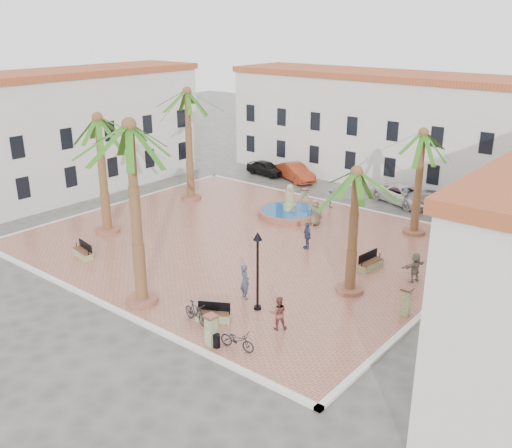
# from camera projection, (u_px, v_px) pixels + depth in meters

# --- Properties ---
(ground) EXTENTS (120.00, 120.00, 0.00)m
(ground) POSITION_uv_depth(u_px,v_px,m) (244.00, 244.00, 37.07)
(ground) COLOR #56544F
(ground) RESTS_ON ground
(plaza) EXTENTS (26.00, 22.00, 0.15)m
(plaza) POSITION_uv_depth(u_px,v_px,m) (244.00, 243.00, 37.04)
(plaza) COLOR #AD6753
(plaza) RESTS_ON ground
(kerb_n) EXTENTS (26.30, 0.30, 0.16)m
(kerb_n) POSITION_uv_depth(u_px,v_px,m) (334.00, 203.00, 45.06)
(kerb_n) COLOR silver
(kerb_n) RESTS_ON ground
(kerb_s) EXTENTS (26.30, 0.30, 0.16)m
(kerb_s) POSITION_uv_depth(u_px,v_px,m) (105.00, 305.00, 29.02)
(kerb_s) COLOR silver
(kerb_s) RESTS_ON ground
(kerb_e) EXTENTS (0.30, 22.30, 0.16)m
(kerb_e) POSITION_uv_depth(u_px,v_px,m) (437.00, 302.00, 29.32)
(kerb_e) COLOR silver
(kerb_e) RESTS_ON ground
(kerb_w) EXTENTS (0.30, 22.30, 0.16)m
(kerb_w) POSITION_uv_depth(u_px,v_px,m) (118.00, 204.00, 44.77)
(kerb_w) COLOR silver
(kerb_w) RESTS_ON ground
(building_north) EXTENTS (30.40, 7.40, 9.50)m
(building_north) POSITION_uv_depth(u_px,v_px,m) (391.00, 128.00, 50.03)
(building_north) COLOR silver
(building_north) RESTS_ON ground
(building_west) EXTENTS (6.40, 24.40, 10.00)m
(building_west) POSITION_uv_depth(u_px,v_px,m) (67.00, 133.00, 46.65)
(building_west) COLOR silver
(building_west) RESTS_ON ground
(fountain) EXTENTS (4.62, 4.62, 2.39)m
(fountain) POSITION_uv_depth(u_px,v_px,m) (290.00, 211.00, 41.85)
(fountain) COLOR #9E5C47
(fountain) RESTS_ON plaza
(palm_nw) EXTENTS (5.17, 5.17, 8.86)m
(palm_nw) POSITION_uv_depth(u_px,v_px,m) (187.00, 103.00, 43.26)
(palm_nw) COLOR #9E5C47
(palm_nw) RESTS_ON plaza
(palm_sw) EXTENTS (5.33, 5.33, 8.11)m
(palm_sw) POSITION_uv_depth(u_px,v_px,m) (99.00, 131.00, 36.42)
(palm_sw) COLOR #9E5C47
(palm_sw) RESTS_ON plaza
(palm_s) EXTENTS (5.27, 5.27, 9.43)m
(palm_s) POSITION_uv_depth(u_px,v_px,m) (130.00, 145.00, 26.38)
(palm_s) COLOR #9E5C47
(palm_s) RESTS_ON plaza
(palm_e) EXTENTS (4.78, 4.78, 6.86)m
(palm_e) POSITION_uv_depth(u_px,v_px,m) (356.00, 187.00, 28.32)
(palm_e) COLOR #9E5C47
(palm_e) RESTS_ON plaza
(palm_ne) EXTENTS (4.81, 4.81, 7.17)m
(palm_ne) POSITION_uv_depth(u_px,v_px,m) (422.00, 145.00, 36.45)
(palm_ne) COLOR #9E5C47
(palm_ne) RESTS_ON plaza
(bench_s) EXTENTS (1.86, 0.86, 0.94)m
(bench_s) POSITION_uv_depth(u_px,v_px,m) (83.00, 253.00, 34.54)
(bench_s) COLOR #8B9262
(bench_s) RESTS_ON plaza
(bench_se) EXTENTS (1.71, 1.29, 0.89)m
(bench_se) POSITION_uv_depth(u_px,v_px,m) (213.00, 316.00, 27.28)
(bench_se) COLOR #8B9262
(bench_se) RESTS_ON plaza
(bench_e) EXTENTS (0.80, 1.92, 0.98)m
(bench_e) POSITION_uv_depth(u_px,v_px,m) (370.00, 264.00, 32.94)
(bench_e) COLOR #8B9262
(bench_e) RESTS_ON plaza
(bench_ne) EXTENTS (1.40, 2.01, 1.03)m
(bench_ne) POSITION_uv_depth(u_px,v_px,m) (475.00, 246.00, 35.52)
(bench_ne) COLOR #8B9262
(bench_ne) RESTS_ON plaza
(lamppost_s) EXTENTS (0.45, 0.45, 4.11)m
(lamppost_s) POSITION_uv_depth(u_px,v_px,m) (258.00, 258.00, 27.48)
(lamppost_s) COLOR black
(lamppost_s) RESTS_ON plaza
(lamppost_e) EXTENTS (0.40, 0.40, 3.70)m
(lamppost_e) POSITION_uv_depth(u_px,v_px,m) (451.00, 215.00, 34.27)
(lamppost_e) COLOR black
(lamppost_e) RESTS_ON plaza
(bollard_se) EXTENTS (0.57, 0.57, 1.46)m
(bollard_se) POSITION_uv_depth(u_px,v_px,m) (211.00, 330.00, 25.06)
(bollard_se) COLOR #8B9262
(bollard_se) RESTS_ON plaza
(bollard_n) EXTENTS (0.54, 0.54, 1.36)m
(bollard_n) POSITION_uv_depth(u_px,v_px,m) (305.00, 197.00, 43.89)
(bollard_n) COLOR #8B9262
(bollard_n) RESTS_ON plaza
(bollard_e) EXTENTS (0.56, 0.56, 1.48)m
(bollard_e) POSITION_uv_depth(u_px,v_px,m) (406.00, 301.00, 27.57)
(bollard_e) COLOR #8B9262
(bollard_e) RESTS_ON plaza
(litter_bin) EXTENTS (0.32, 0.32, 0.63)m
(litter_bin) POSITION_uv_depth(u_px,v_px,m) (217.00, 341.00, 25.03)
(litter_bin) COLOR black
(litter_bin) RESTS_ON plaza
(cyclist_a) EXTENTS (0.82, 0.70, 1.89)m
(cyclist_a) POSITION_uv_depth(u_px,v_px,m) (245.00, 282.00, 29.22)
(cyclist_a) COLOR #373B52
(cyclist_a) RESTS_ON plaza
(bicycle_a) EXTENTS (1.78, 0.84, 0.90)m
(bicycle_a) POSITION_uv_depth(u_px,v_px,m) (237.00, 340.00, 24.84)
(bicycle_a) COLOR black
(bicycle_a) RESTS_ON plaza
(cyclist_b) EXTENTS (1.01, 0.99, 1.64)m
(cyclist_b) POSITION_uv_depth(u_px,v_px,m) (278.00, 313.00, 26.36)
(cyclist_b) COLOR brown
(cyclist_b) RESTS_ON plaza
(bicycle_b) EXTENTS (1.82, 0.78, 1.06)m
(bicycle_b) POSITION_uv_depth(u_px,v_px,m) (196.00, 313.00, 26.99)
(bicycle_b) COLOR black
(bicycle_b) RESTS_ON plaza
(pedestrian_fountain_a) EXTENTS (1.08, 0.99, 1.85)m
(pedestrian_fountain_a) POSITION_uv_depth(u_px,v_px,m) (315.00, 212.00, 39.73)
(pedestrian_fountain_a) COLOR #7A6B50
(pedestrian_fountain_a) RESTS_ON plaza
(pedestrian_fountain_b) EXTENTS (1.07, 0.91, 1.72)m
(pedestrian_fountain_b) POSITION_uv_depth(u_px,v_px,m) (307.00, 235.00, 35.68)
(pedestrian_fountain_b) COLOR #303C55
(pedestrian_fountain_b) RESTS_ON plaza
(pedestrian_north) EXTENTS (0.94, 1.15, 1.56)m
(pedestrian_north) POSITION_uv_depth(u_px,v_px,m) (331.00, 198.00, 43.51)
(pedestrian_north) COLOR #56565C
(pedestrian_north) RESTS_ON plaza
(pedestrian_east) EXTENTS (1.04, 1.65, 1.70)m
(pedestrian_east) POSITION_uv_depth(u_px,v_px,m) (415.00, 267.00, 31.15)
(pedestrian_east) COLOR gray
(pedestrian_east) RESTS_ON plaza
(car_black) EXTENTS (4.10, 1.88, 1.36)m
(car_black) POSITION_uv_depth(u_px,v_px,m) (266.00, 168.00, 53.13)
(car_black) COLOR black
(car_black) RESTS_ON ground
(car_red) EXTENTS (4.91, 3.31, 1.53)m
(car_red) POSITION_uv_depth(u_px,v_px,m) (295.00, 172.00, 51.35)
(car_red) COLOR maroon
(car_red) RESTS_ON ground
(car_silver) EXTENTS (5.51, 3.81, 1.48)m
(car_silver) POSITION_uv_depth(u_px,v_px,m) (437.00, 202.00, 43.20)
(car_silver) COLOR #A2A0A9
(car_silver) RESTS_ON ground
(car_white) EXTENTS (5.87, 4.19, 1.48)m
(car_white) POSITION_uv_depth(u_px,v_px,m) (404.00, 195.00, 44.88)
(car_white) COLOR white
(car_white) RESTS_ON ground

